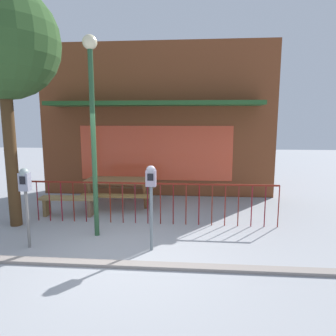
{
  "coord_description": "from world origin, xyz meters",
  "views": [
    {
      "loc": [
        1.17,
        -4.98,
        2.38
      ],
      "look_at": [
        0.58,
        2.09,
        1.25
      ],
      "focal_mm": 32.36,
      "sensor_mm": 36.0,
      "label": 1
    }
  ],
  "objects": [
    {
      "name": "ground",
      "position": [
        0.0,
        0.0,
        0.0
      ],
      "size": [
        40.0,
        40.0,
        0.0
      ],
      "primitive_type": "plane",
      "color": "#9B9DA2"
    },
    {
      "name": "pub_storefront",
      "position": [
        0.0,
        4.57,
        2.36
      ],
      "size": [
        7.33,
        1.46,
        4.71
      ],
      "color": "#3A1810",
      "rests_on": "ground"
    },
    {
      "name": "patio_fence_front",
      "position": [
        0.0,
        1.69,
        0.66
      ],
      "size": [
        6.18,
        0.04,
        0.97
      ],
      "color": "maroon",
      "rests_on": "ground"
    },
    {
      "name": "picnic_table_left",
      "position": [
        -0.84,
        3.02,
        0.61
      ],
      "size": [
        1.82,
        1.39,
        0.79
      ],
      "color": "olive",
      "rests_on": "ground"
    },
    {
      "name": "patio_bench",
      "position": [
        -1.92,
        2.11,
        0.35
      ],
      "size": [
        1.41,
        0.38,
        0.48
      ],
      "color": "#967C4B",
      "rests_on": "ground"
    },
    {
      "name": "parking_meter_near",
      "position": [
        0.43,
        0.26,
        1.22
      ],
      "size": [
        0.18,
        0.17,
        1.58
      ],
      "color": "slate",
      "rests_on": "ground"
    },
    {
      "name": "parking_meter_far",
      "position": [
        -1.89,
        0.19,
        1.17
      ],
      "size": [
        0.18,
        0.17,
        1.51
      ],
      "color": "slate",
      "rests_on": "ground"
    },
    {
      "name": "street_tree",
      "position": [
        -2.84,
        1.34,
        3.96
      ],
      "size": [
        2.4,
        2.4,
        5.19
      ],
      "color": "#4B321B",
      "rests_on": "ground"
    },
    {
      "name": "street_lamp",
      "position": [
        -0.81,
        0.89,
        2.59
      ],
      "size": [
        0.28,
        0.28,
        3.97
      ],
      "color": "#28512F",
      "rests_on": "ground"
    },
    {
      "name": "curb_edge",
      "position": [
        0.0,
        -0.4,
        0.0
      ],
      "size": [
        10.26,
        0.2,
        0.11
      ],
      "primitive_type": "cube",
      "color": "gray",
      "rests_on": "ground"
    }
  ]
}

